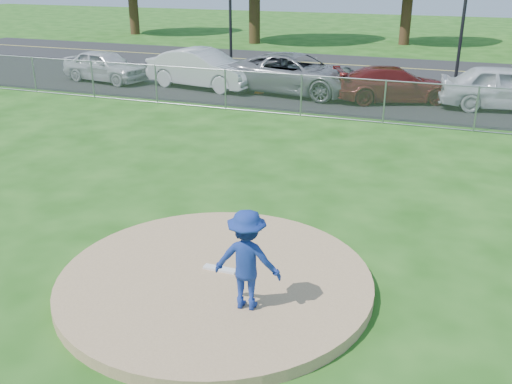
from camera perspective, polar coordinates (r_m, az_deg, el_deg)
ground at (r=18.88m, az=8.61°, el=5.62°), size 120.00×120.00×0.00m
pitchers_mound at (r=9.99m, az=-4.08°, el=-8.81°), size 5.40×5.40×0.20m
pitching_rubber at (r=10.09m, az=-3.63°, el=-7.69°), size 0.60×0.15×0.04m
chain_link_fence at (r=20.60m, az=9.95°, el=9.05°), size 40.00×0.06×1.50m
parking_lot at (r=25.10m, az=11.88°, el=9.42°), size 50.00×8.00×0.01m
street at (r=32.41m, az=14.11°, el=11.95°), size 60.00×7.00×0.01m
traffic_signal_left at (r=32.33m, az=-2.20°, el=18.54°), size 1.28×0.20×5.60m
pitcher at (r=8.71m, az=-0.91°, el=-6.81°), size 1.11×0.71×1.62m
traffic_cone at (r=24.98m, az=0.32°, el=10.75°), size 0.40×0.40×0.78m
parked_car_silver at (r=28.45m, az=-14.83°, el=12.11°), size 4.52×2.39×1.46m
parked_car_white at (r=26.17m, az=-5.33°, el=12.19°), size 5.38×2.64×1.70m
parked_car_gray at (r=24.93m, az=3.97°, el=11.72°), size 6.37×3.63×1.68m
parked_car_darkred at (r=23.97m, az=13.63°, el=10.42°), size 5.15×3.63×1.38m
parked_car_pearl at (r=23.94m, az=23.73°, el=9.54°), size 5.11×2.62×1.67m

